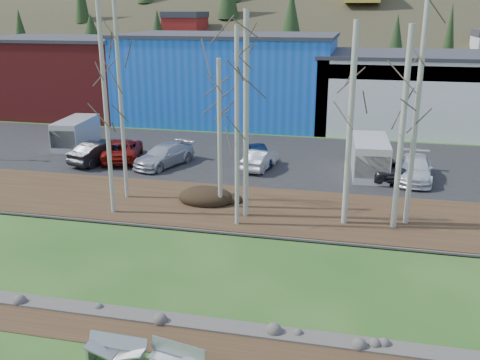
% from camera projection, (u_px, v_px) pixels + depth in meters
% --- Properties ---
extents(dirt_strip, '(80.00, 1.80, 0.03)m').
position_uv_depth(dirt_strip, '(141.00, 334.00, 18.05)').
color(dirt_strip, '#382616').
rests_on(dirt_strip, ground).
extents(near_bank_rocks, '(80.00, 0.80, 0.50)m').
position_uv_depth(near_bank_rocks, '(152.00, 318.00, 18.99)').
color(near_bank_rocks, '#47423D').
rests_on(near_bank_rocks, ground).
extents(river, '(80.00, 8.00, 0.90)m').
position_uv_depth(river, '(188.00, 267.00, 22.79)').
color(river, black).
rests_on(river, ground).
extents(far_bank_rocks, '(80.00, 0.80, 0.46)m').
position_uv_depth(far_bank_rocks, '(214.00, 230.00, 26.60)').
color(far_bank_rocks, '#47423D').
rests_on(far_bank_rocks, ground).
extents(far_bank, '(80.00, 7.00, 0.15)m').
position_uv_depth(far_bank, '(229.00, 207.00, 29.55)').
color(far_bank, '#382616').
rests_on(far_bank, ground).
extents(parking_lot, '(80.00, 14.00, 0.14)m').
position_uv_depth(parking_lot, '(263.00, 158.00, 39.31)').
color(parking_lot, black).
rests_on(parking_lot, ground).
extents(building_brick, '(16.32, 12.24, 7.80)m').
position_uv_depth(building_brick, '(64.00, 75.00, 56.20)').
color(building_brick, maroon).
rests_on(building_brick, ground).
extents(building_blue, '(20.40, 12.24, 8.30)m').
position_uv_depth(building_blue, '(229.00, 77.00, 52.34)').
color(building_blue, blue).
rests_on(building_blue, ground).
extents(building_white, '(18.36, 12.24, 6.80)m').
position_uv_depth(building_white, '(421.00, 91.00, 48.76)').
color(building_white, silver).
rests_on(building_white, ground).
extents(bench_intact, '(1.92, 0.90, 0.92)m').
position_uv_depth(bench_intact, '(178.00, 359.00, 16.02)').
color(bench_intact, '#A4A7A9').
rests_on(bench_intact, ground).
extents(bench_damaged, '(1.96, 0.70, 0.86)m').
position_uv_depth(bench_damaged, '(116.00, 350.00, 16.49)').
color(bench_damaged, '#A4A7A9').
rests_on(bench_damaged, ground).
extents(dirt_mound, '(3.15, 2.22, 0.62)m').
position_uv_depth(dirt_mound, '(206.00, 196.00, 30.03)').
color(dirt_mound, black).
rests_on(dirt_mound, far_bank).
extents(birch_0, '(0.21, 0.21, 11.62)m').
position_uv_depth(birch_0, '(120.00, 96.00, 29.14)').
color(birch_0, beige).
rests_on(birch_0, far_bank).
extents(birch_1, '(0.22, 0.22, 10.75)m').
position_uv_depth(birch_1, '(106.00, 112.00, 26.98)').
color(birch_1, beige).
rests_on(birch_1, far_bank).
extents(birch_2, '(0.28, 0.28, 10.38)m').
position_uv_depth(birch_2, '(246.00, 118.00, 26.56)').
color(birch_2, beige).
rests_on(birch_2, far_bank).
extents(birch_3, '(0.23, 0.23, 7.98)m').
position_uv_depth(birch_3, '(220.00, 135.00, 28.21)').
color(birch_3, beige).
rests_on(birch_3, far_bank).
extents(birch_4, '(0.21, 0.21, 9.67)m').
position_uv_depth(birch_4, '(237.00, 130.00, 25.55)').
color(birch_4, beige).
rests_on(birch_4, far_bank).
extents(birch_5, '(0.29, 0.29, 9.91)m').
position_uv_depth(birch_5, '(350.00, 127.00, 25.64)').
color(birch_5, beige).
rests_on(birch_5, far_bank).
extents(birch_6, '(0.28, 0.28, 9.75)m').
position_uv_depth(birch_6, '(402.00, 131.00, 25.16)').
color(birch_6, beige).
rests_on(birch_6, far_bank).
extents(birch_7, '(0.26, 0.26, 11.14)m').
position_uv_depth(birch_7, '(416.00, 114.00, 25.45)').
color(birch_7, beige).
rests_on(birch_7, far_bank).
extents(car_0, '(3.00, 4.90, 1.53)m').
position_uv_depth(car_0, '(99.00, 152.00, 37.59)').
color(car_0, black).
rests_on(car_0, parking_lot).
extents(car_1, '(4.00, 5.90, 1.50)m').
position_uv_depth(car_1, '(123.00, 149.00, 38.39)').
color(car_1, maroon).
rests_on(car_1, parking_lot).
extents(car_2, '(3.66, 5.41, 1.46)m').
position_uv_depth(car_2, '(164.00, 155.00, 36.89)').
color(car_2, '#AFB0B7').
rests_on(car_2, parking_lot).
extents(car_3, '(2.64, 4.15, 1.31)m').
position_uv_depth(car_3, '(259.00, 154.00, 37.60)').
color(car_3, navy).
rests_on(car_3, parking_lot).
extents(car_4, '(2.00, 4.17, 1.32)m').
position_uv_depth(car_4, '(260.00, 159.00, 36.22)').
color(car_4, silver).
rests_on(car_4, parking_lot).
extents(car_5, '(3.28, 5.03, 1.29)m').
position_uv_depth(car_5, '(382.00, 167.00, 34.50)').
color(car_5, '#2A2B2D').
rests_on(car_5, parking_lot).
extents(car_6, '(2.49, 5.28, 1.49)m').
position_uv_depth(car_6, '(415.00, 169.00, 33.77)').
color(car_6, silver).
rests_on(car_6, parking_lot).
extents(van_white, '(2.49, 5.40, 2.31)m').
position_uv_depth(van_white, '(370.00, 157.00, 34.77)').
color(van_white, silver).
rests_on(van_white, parking_lot).
extents(van_grey, '(2.53, 5.13, 2.17)m').
position_uv_depth(van_grey, '(75.00, 133.00, 41.89)').
color(van_grey, silver).
rests_on(van_grey, parking_lot).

